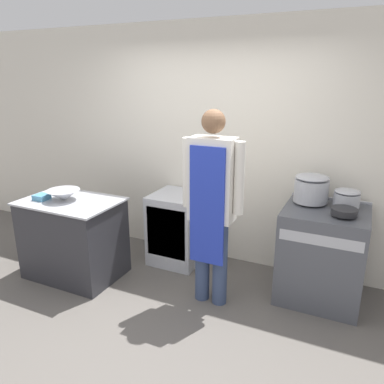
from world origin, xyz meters
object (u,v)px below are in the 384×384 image
(fridge_unit, at_px, (177,228))
(stock_pot, at_px, (311,188))
(mixing_bowl, at_px, (64,195))
(saute_pan, at_px, (344,211))
(person_cook, at_px, (212,199))
(sauce_pot, at_px, (347,198))
(stove, at_px, (322,254))
(plastic_tub, at_px, (42,197))

(fridge_unit, distance_m, stock_pot, 1.60)
(mixing_bowl, xyz_separation_m, saute_pan, (2.70, 0.58, 0.05))
(person_cook, xyz_separation_m, sauce_pot, (1.10, 0.65, -0.02))
(mixing_bowl, relative_size, sauce_pot, 1.44)
(stove, bearing_deg, mixing_bowl, -164.63)
(mixing_bowl, bearing_deg, saute_pan, 12.05)
(stove, bearing_deg, sauce_pot, 39.48)
(stove, xyz_separation_m, mixing_bowl, (-2.55, -0.70, 0.46))
(fridge_unit, bearing_deg, stock_pot, 1.27)
(fridge_unit, relative_size, mixing_bowl, 2.39)
(fridge_unit, distance_m, sauce_pot, 1.88)
(stove, bearing_deg, stock_pot, 143.78)
(fridge_unit, relative_size, saute_pan, 3.65)
(stove, distance_m, stock_pot, 0.65)
(fridge_unit, height_order, plastic_tub, plastic_tub)
(plastic_tub, bearing_deg, stove, 15.81)
(fridge_unit, xyz_separation_m, stock_pot, (1.45, 0.03, 0.66))
(fridge_unit, relative_size, plastic_tub, 5.96)
(sauce_pot, bearing_deg, plastic_tub, -162.70)
(fridge_unit, relative_size, person_cook, 0.45)
(mixing_bowl, height_order, stock_pot, stock_pot)
(mixing_bowl, bearing_deg, sauce_pot, 17.01)
(fridge_unit, height_order, mixing_bowl, mixing_bowl)
(mixing_bowl, distance_m, stock_pot, 2.52)
(person_cook, height_order, sauce_pot, person_cook)
(person_cook, distance_m, sauce_pot, 1.28)
(fridge_unit, relative_size, sauce_pot, 3.45)
(stove, height_order, fridge_unit, stove)
(stock_pot, bearing_deg, plastic_tub, -160.69)
(stock_pot, bearing_deg, person_cook, -139.84)
(mixing_bowl, bearing_deg, stock_pot, 19.18)
(plastic_tub, relative_size, stock_pot, 0.43)
(sauce_pot, bearing_deg, stove, -140.52)
(person_cook, bearing_deg, fridge_unit, 137.51)
(sauce_pot, bearing_deg, fridge_unit, -178.96)
(person_cook, xyz_separation_m, plastic_tub, (-1.83, -0.26, -0.16))
(stove, xyz_separation_m, saute_pan, (0.15, -0.12, 0.51))
(stove, xyz_separation_m, plastic_tub, (-2.78, -0.79, 0.43))
(plastic_tub, bearing_deg, person_cook, 8.08)
(stove, height_order, mixing_bowl, mixing_bowl)
(plastic_tub, bearing_deg, mixing_bowl, 20.63)
(mixing_bowl, relative_size, plastic_tub, 2.49)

